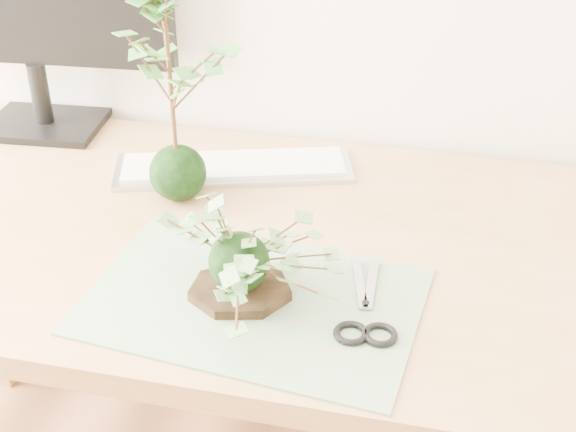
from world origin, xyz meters
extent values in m
cube|color=tan|center=(-0.09, 1.23, 0.72)|extent=(1.60, 0.70, 0.04)
cube|color=slate|center=(-0.03, 1.06, 0.74)|extent=(0.49, 0.35, 0.00)
cylinder|color=black|center=(-0.05, 1.07, 0.75)|extent=(0.18, 0.18, 0.01)
sphere|color=black|center=(-0.05, 1.07, 0.80)|extent=(0.09, 0.09, 0.09)
sphere|color=black|center=(-0.23, 1.31, 0.79)|extent=(0.10, 0.10, 0.10)
cylinder|color=#482C14|center=(-0.23, 1.31, 0.93)|extent=(0.01, 0.01, 0.24)
cube|color=#B9B9BC|center=(-0.17, 1.42, 0.74)|extent=(0.44, 0.24, 0.01)
cube|color=silver|center=(-0.17, 1.42, 0.75)|extent=(0.41, 0.21, 0.01)
cube|color=black|center=(-0.58, 1.51, 0.75)|extent=(0.23, 0.18, 0.02)
cylinder|color=black|center=(-0.58, 1.51, 0.82)|extent=(0.04, 0.04, 0.12)
cube|color=#9494A0|center=(0.12, 1.13, 0.75)|extent=(0.04, 0.12, 0.00)
cube|color=#9494A0|center=(0.13, 1.13, 0.75)|extent=(0.02, 0.12, 0.00)
torus|color=black|center=(0.11, 1.02, 0.75)|extent=(0.05, 0.05, 0.01)
torus|color=black|center=(0.14, 1.02, 0.75)|extent=(0.05, 0.05, 0.01)
camera|label=1|loc=(0.21, 0.20, 1.45)|focal=50.00mm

